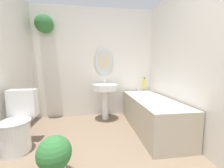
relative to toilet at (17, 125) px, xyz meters
The scene contains 7 objects.
wall_back 1.83m from the toilet, 52.46° to the left, with size 2.74×0.36×2.40m.
wall_right 2.55m from the toilet, ahead, with size 0.06×2.71×2.40m.
toilet is the anchor object (origin of this frame).
pedestal_sink 1.58m from the toilet, 36.27° to the left, with size 0.51×0.51×0.85m.
bathtub 2.05m from the toilet, ahead, with size 0.64×1.64×0.64m.
shampoo_bottle 2.44m from the toilet, 26.13° to the left, with size 0.07×0.07×0.24m.
potted_plant 0.87m from the toilet, 43.56° to the right, with size 0.33×0.33×0.43m.
Camera 1 is at (-0.04, -0.54, 1.08)m, focal length 22.00 mm.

